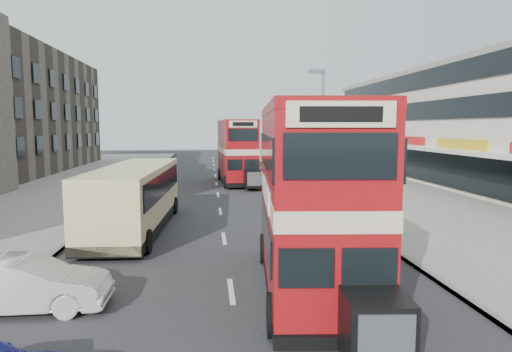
# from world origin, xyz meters

# --- Properties ---
(ground) EXTENTS (160.00, 160.00, 0.00)m
(ground) POSITION_xyz_m (0.00, 0.00, 0.00)
(ground) COLOR #28282B
(ground) RESTS_ON ground
(road_surface) EXTENTS (12.00, 90.00, 0.01)m
(road_surface) POSITION_xyz_m (0.00, 20.00, 0.01)
(road_surface) COLOR #28282B
(road_surface) RESTS_ON ground
(pavement_right) EXTENTS (12.00, 90.00, 0.15)m
(pavement_right) POSITION_xyz_m (12.00, 20.00, 0.07)
(pavement_right) COLOR gray
(pavement_right) RESTS_ON ground
(pavement_left) EXTENTS (12.00, 90.00, 0.15)m
(pavement_left) POSITION_xyz_m (-12.00, 20.00, 0.07)
(pavement_left) COLOR gray
(pavement_left) RESTS_ON ground
(kerb_left) EXTENTS (0.20, 90.00, 0.16)m
(kerb_left) POSITION_xyz_m (-6.10, 20.00, 0.07)
(kerb_left) COLOR gray
(kerb_left) RESTS_ON ground
(kerb_right) EXTENTS (0.20, 90.00, 0.16)m
(kerb_right) POSITION_xyz_m (6.10, 20.00, 0.07)
(kerb_right) COLOR gray
(kerb_right) RESTS_ON ground
(commercial_row) EXTENTS (9.90, 46.20, 9.30)m
(commercial_row) POSITION_xyz_m (19.95, 22.00, 4.70)
(commercial_row) COLOR beige
(commercial_row) RESTS_ON ground
(street_lamp) EXTENTS (1.00, 0.20, 8.12)m
(street_lamp) POSITION_xyz_m (6.52, 18.00, 4.78)
(street_lamp) COLOR slate
(street_lamp) RESTS_ON ground
(bus_main) EXTENTS (3.17, 9.22, 4.98)m
(bus_main) POSITION_xyz_m (2.22, 1.94, 2.62)
(bus_main) COLOR black
(bus_main) RESTS_ON ground
(bus_second) EXTENTS (2.94, 9.00, 4.93)m
(bus_second) POSITION_xyz_m (1.67, 25.99, 2.60)
(bus_second) COLOR black
(bus_second) RESTS_ON ground
(coach) EXTENTS (3.08, 10.09, 2.64)m
(coach) POSITION_xyz_m (-3.83, 9.91, 1.56)
(coach) COLOR black
(coach) RESTS_ON ground
(car_left_front) EXTENTS (4.09, 1.46, 1.35)m
(car_left_front) POSITION_xyz_m (-5.16, 1.19, 0.67)
(car_left_front) COLOR silver
(car_left_front) RESTS_ON ground
(car_right_a) EXTENTS (4.39, 1.81, 1.27)m
(car_right_a) POSITION_xyz_m (4.89, 15.51, 0.63)
(car_right_a) COLOR maroon
(car_right_a) RESTS_ON ground
(car_right_b) EXTENTS (4.29, 2.40, 1.13)m
(car_right_b) POSITION_xyz_m (4.53, 21.89, 0.57)
(car_right_b) COLOR #C05813
(car_right_b) RESTS_ON ground
(car_right_c) EXTENTS (3.83, 1.60, 1.29)m
(car_right_c) POSITION_xyz_m (4.61, 29.55, 0.65)
(car_right_c) COLOR #5587AB
(car_right_c) RESTS_ON ground
(pedestrian_near) EXTENTS (0.61, 0.43, 1.60)m
(pedestrian_near) POSITION_xyz_m (7.48, 12.82, 0.95)
(pedestrian_near) COLOR gray
(pedestrian_near) RESTS_ON pavement_right
(cyclist) EXTENTS (0.65, 1.64, 2.04)m
(cyclist) POSITION_xyz_m (3.57, 17.41, 0.70)
(cyclist) COLOR gray
(cyclist) RESTS_ON ground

